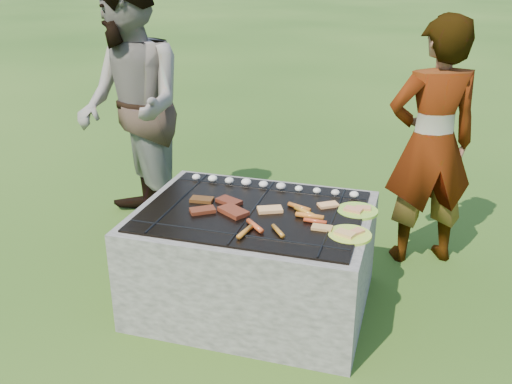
# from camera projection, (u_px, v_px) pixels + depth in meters

# --- Properties ---
(lawn) EXTENTS (60.00, 60.00, 0.00)m
(lawn) POSITION_uv_depth(u_px,v_px,m) (254.00, 302.00, 3.43)
(lawn) COLOR #1E4210
(lawn) RESTS_ON ground
(fire_pit) EXTENTS (1.30, 1.00, 0.62)m
(fire_pit) POSITION_uv_depth(u_px,v_px,m) (254.00, 261.00, 3.32)
(fire_pit) COLOR gray
(fire_pit) RESTS_ON ground
(mushrooms) EXTENTS (1.05, 0.06, 0.04)m
(mushrooms) POSITION_uv_depth(u_px,v_px,m) (266.00, 185.00, 3.50)
(mushrooms) COLOR #EFE2CA
(mushrooms) RESTS_ON fire_pit
(pork_slabs) EXTENTS (0.40, 0.30, 0.02)m
(pork_slabs) POSITION_uv_depth(u_px,v_px,m) (220.00, 207.00, 3.21)
(pork_slabs) COLOR brown
(pork_slabs) RESTS_ON fire_pit
(sausages) EXTENTS (0.41, 0.49, 0.03)m
(sausages) POSITION_uv_depth(u_px,v_px,m) (287.00, 220.00, 3.05)
(sausages) COLOR orange
(sausages) RESTS_ON fire_pit
(bread_on_grate) EXTENTS (0.45, 0.39, 0.02)m
(bread_on_grate) POSITION_uv_depth(u_px,v_px,m) (298.00, 212.00, 3.15)
(bread_on_grate) COLOR #F6B37E
(bread_on_grate) RESTS_ON fire_pit
(plate_far) EXTENTS (0.27, 0.27, 0.03)m
(plate_far) POSITION_uv_depth(u_px,v_px,m) (357.00, 211.00, 3.19)
(plate_far) COLOR #D3F139
(plate_far) RESTS_ON fire_pit
(plate_near) EXTENTS (0.29, 0.29, 0.03)m
(plate_near) POSITION_uv_depth(u_px,v_px,m) (349.00, 235.00, 2.92)
(plate_near) COLOR #FFEC3C
(plate_near) RESTS_ON fire_pit
(cook) EXTENTS (0.70, 0.59, 1.63)m
(cook) POSITION_uv_depth(u_px,v_px,m) (431.00, 145.00, 3.64)
(cook) COLOR #A69A8B
(cook) RESTS_ON ground
(bystander) EXTENTS (1.14, 1.14, 1.86)m
(bystander) POSITION_uv_depth(u_px,v_px,m) (131.00, 108.00, 4.02)
(bystander) COLOR gray
(bystander) RESTS_ON ground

